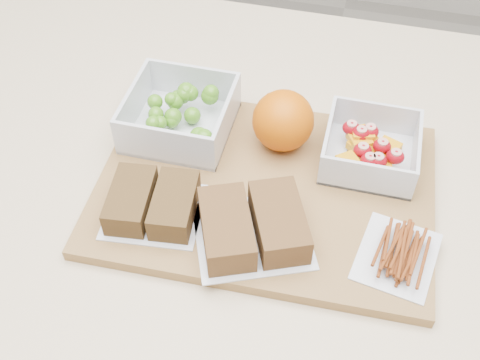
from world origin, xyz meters
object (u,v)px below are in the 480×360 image
(sandwich_bag_left, at_px, (153,203))
(pretzel_bag, at_px, (398,251))
(orange, at_px, (283,121))
(cutting_board, at_px, (265,189))
(fruit_container, at_px, (370,150))
(grape_container, at_px, (182,115))
(sandwich_bag_center, at_px, (253,226))

(sandwich_bag_left, distance_m, pretzel_bag, 0.29)
(sandwich_bag_left, bearing_deg, orange, 50.77)
(cutting_board, height_order, sandwich_bag_left, sandwich_bag_left)
(fruit_container, xyz_separation_m, orange, (-0.12, 0.00, 0.02))
(grape_container, bearing_deg, fruit_container, 0.21)
(grape_container, bearing_deg, sandwich_bag_left, -85.86)
(sandwich_bag_center, bearing_deg, orange, 89.23)
(cutting_board, xyz_separation_m, grape_container, (-0.13, 0.07, 0.03))
(orange, bearing_deg, sandwich_bag_center, -90.77)
(pretzel_bag, bearing_deg, grape_container, 154.40)
(orange, height_order, sandwich_bag_left, orange)
(sandwich_bag_center, bearing_deg, grape_container, 130.90)
(pretzel_bag, bearing_deg, cutting_board, 157.56)
(grape_container, height_order, pretzel_bag, grape_container)
(cutting_board, distance_m, sandwich_bag_left, 0.14)
(cutting_board, height_order, fruit_container, fruit_container)
(cutting_board, bearing_deg, orange, 84.34)
(orange, xyz_separation_m, sandwich_bag_left, (-0.13, -0.15, -0.02))
(fruit_container, distance_m, orange, 0.12)
(sandwich_bag_left, relative_size, pretzel_bag, 1.08)
(fruit_container, xyz_separation_m, pretzel_bag, (0.05, -0.15, -0.01))
(sandwich_bag_left, bearing_deg, cutting_board, 31.88)
(grape_container, relative_size, pretzel_bag, 1.17)
(cutting_board, distance_m, orange, 0.09)
(grape_container, relative_size, orange, 1.68)
(grape_container, bearing_deg, sandwich_bag_center, -49.10)
(grape_container, relative_size, fruit_container, 1.16)
(fruit_container, relative_size, orange, 1.45)
(sandwich_bag_center, bearing_deg, fruit_container, 53.06)
(orange, relative_size, pretzel_bag, 0.70)
(orange, bearing_deg, grape_container, -177.97)
(orange, xyz_separation_m, sandwich_bag_center, (-0.00, -0.16, -0.02))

